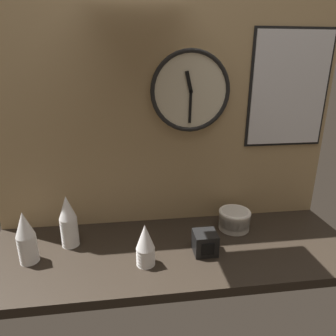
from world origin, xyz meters
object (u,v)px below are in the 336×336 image
napkin_dispenser (205,243)px  menu_board (289,89)px  bowl_stack_right (234,219)px  wall_clock (190,91)px  cup_stack_far_left (26,237)px  cup_stack_center (145,245)px  cup_stack_left (68,221)px

napkin_dispenser → menu_board: bearing=33.4°
bowl_stack_right → wall_clock: bearing=150.1°
cup_stack_far_left → cup_stack_center: 0.47m
menu_board → cup_stack_center: bearing=-153.9°
cup_stack_center → wall_clock: wall_clock is taller
bowl_stack_right → napkin_dispenser: size_ratio=1.53×
wall_clock → menu_board: menu_board is taller
cup_stack_far_left → wall_clock: (0.70, 0.26, 0.53)m
wall_clock → cup_stack_far_left: bearing=-159.8°
cup_stack_far_left → bowl_stack_right: bearing=8.7°
cup_stack_left → menu_board: menu_board is taller
cup_stack_far_left → napkin_dispenser: cup_stack_far_left is taller
bowl_stack_right → menu_board: (0.27, 0.13, 0.59)m
cup_stack_left → bowl_stack_right: size_ratio=1.54×
cup_stack_left → menu_board: 1.17m
napkin_dispenser → cup_stack_left: bearing=167.1°
menu_board → napkin_dispenser: size_ratio=5.40×
cup_stack_left → bowl_stack_right: 0.77m
bowl_stack_right → wall_clock: wall_clock is taller
napkin_dispenser → bowl_stack_right: bearing=42.4°
cup_stack_left → menu_board: (1.03, 0.17, 0.53)m
cup_stack_left → napkin_dispenser: (0.57, -0.13, -0.07)m
cup_stack_far_left → menu_board: (1.17, 0.27, 0.53)m
cup_stack_center → cup_stack_far_left: bearing=170.3°
cup_stack_far_left → napkin_dispenser: size_ratio=2.22×
cup_stack_center → menu_board: menu_board is taller
menu_board → napkin_dispenser: (-0.45, -0.30, -0.60)m
wall_clock → cup_stack_left: bearing=-164.0°
bowl_stack_right → napkin_dispenser: 0.26m
cup_stack_center → bowl_stack_right: bearing=26.4°
napkin_dispenser → wall_clock: bearing=93.5°
cup_stack_far_left → bowl_stack_right: (0.91, 0.14, -0.06)m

